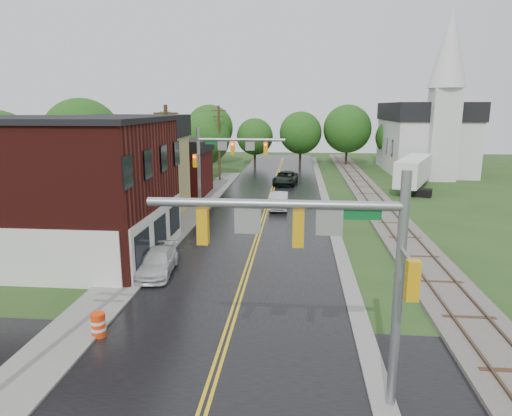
# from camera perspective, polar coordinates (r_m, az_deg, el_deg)

# --- Properties ---
(main_road) EXTENTS (10.00, 90.00, 0.02)m
(main_road) POSITION_cam_1_polar(r_m,az_deg,el_deg) (41.53, 1.45, 0.24)
(main_road) COLOR black
(main_road) RESTS_ON ground
(cross_road) EXTENTS (60.00, 9.00, 0.02)m
(cross_road) POSITION_cam_1_polar(r_m,az_deg,el_deg) (15.55, -6.04, -22.29)
(cross_road) COLOR black
(cross_road) RESTS_ON ground
(curb_right) EXTENTS (0.80, 70.00, 0.12)m
(curb_right) POSITION_cam_1_polar(r_m,az_deg,el_deg) (46.42, 8.54, 1.42)
(curb_right) COLOR gray
(curb_right) RESTS_ON ground
(sidewalk_left) EXTENTS (2.40, 50.00, 0.12)m
(sidewalk_left) POSITION_cam_1_polar(r_m,az_deg,el_deg) (37.64, -8.53, -1.20)
(sidewalk_left) COLOR gray
(sidewalk_left) RESTS_ON ground
(brick_building) EXTENTS (14.30, 10.30, 8.30)m
(brick_building) POSITION_cam_1_polar(r_m,az_deg,el_deg) (30.02, -25.16, 2.33)
(brick_building) COLOR #43120E
(brick_building) RESTS_ON ground
(yellow_house) EXTENTS (8.00, 7.00, 6.40)m
(yellow_house) POSITION_cam_1_polar(r_m,az_deg,el_deg) (39.37, -15.15, 3.86)
(yellow_house) COLOR tan
(yellow_house) RESTS_ON ground
(darkred_building) EXTENTS (7.00, 6.00, 4.40)m
(darkred_building) POSITION_cam_1_polar(r_m,az_deg,el_deg) (47.68, -10.23, 4.34)
(darkred_building) COLOR #3F0F0C
(darkred_building) RESTS_ON ground
(church) EXTENTS (10.40, 18.40, 20.00)m
(church) POSITION_cam_1_polar(r_m,az_deg,el_deg) (66.59, 20.61, 9.17)
(church) COLOR silver
(church) RESTS_ON ground
(railroad) EXTENTS (3.20, 80.00, 0.30)m
(railroad) POSITION_cam_1_polar(r_m,az_deg,el_deg) (46.90, 14.16, 1.42)
(railroad) COLOR #59544C
(railroad) RESTS_ON ground
(traffic_signal_near) EXTENTS (7.34, 0.30, 7.20)m
(traffic_signal_near) POSITION_cam_1_polar(r_m,az_deg,el_deg) (13.11, 8.57, -4.89)
(traffic_signal_near) COLOR gray
(traffic_signal_near) RESTS_ON ground
(traffic_signal_far) EXTENTS (7.34, 0.43, 7.20)m
(traffic_signal_far) POSITION_cam_1_polar(r_m,az_deg,el_deg) (38.18, -4.05, 6.69)
(traffic_signal_far) COLOR gray
(traffic_signal_far) RESTS_ON ground
(utility_pole_b) EXTENTS (1.80, 0.28, 9.00)m
(utility_pole_b) POSITION_cam_1_polar(r_m,az_deg,el_deg) (34.09, -10.96, 5.36)
(utility_pole_b) COLOR #382616
(utility_pole_b) RESTS_ON ground
(utility_pole_c) EXTENTS (1.80, 0.28, 9.00)m
(utility_pole_c) POSITION_cam_1_polar(r_m,az_deg,el_deg) (55.46, -4.64, 8.24)
(utility_pole_c) COLOR #382616
(utility_pole_c) RESTS_ON ground
(tree_left_b) EXTENTS (7.60, 7.60, 9.69)m
(tree_left_b) POSITION_cam_1_polar(r_m,az_deg,el_deg) (47.19, -20.73, 7.94)
(tree_left_b) COLOR black
(tree_left_b) RESTS_ON ground
(tree_left_c) EXTENTS (6.00, 6.00, 7.65)m
(tree_left_c) POSITION_cam_1_polar(r_m,az_deg,el_deg) (53.20, -12.96, 7.56)
(tree_left_c) COLOR black
(tree_left_c) RESTS_ON ground
(tree_left_e) EXTENTS (6.40, 6.40, 8.16)m
(tree_left_e) POSITION_cam_1_polar(r_m,az_deg,el_deg) (57.69, -6.34, 8.47)
(tree_left_e) COLOR black
(tree_left_e) RESTS_ON ground
(suv_dark) EXTENTS (3.03, 5.62, 1.50)m
(suv_dark) POSITION_cam_1_polar(r_m,az_deg,el_deg) (52.95, 3.70, 3.73)
(suv_dark) COLOR black
(suv_dark) RESTS_ON ground
(sedan_silver) EXTENTS (1.57, 4.45, 1.46)m
(sedan_silver) POSITION_cam_1_polar(r_m,az_deg,el_deg) (40.24, 2.89, 0.89)
(sedan_silver) COLOR #BCBDC1
(sedan_silver) RESTS_ON ground
(pickup_white) EXTENTS (2.16, 4.56, 1.28)m
(pickup_white) POSITION_cam_1_polar(r_m,az_deg,el_deg) (25.36, -12.26, -6.66)
(pickup_white) COLOR silver
(pickup_white) RESTS_ON ground
(semi_trailer) EXTENTS (6.22, 10.81, 3.48)m
(semi_trailer) POSITION_cam_1_polar(r_m,az_deg,el_deg) (52.27, 19.14, 4.44)
(semi_trailer) COLOR black
(semi_trailer) RESTS_ON ground
(construction_barrel) EXTENTS (0.70, 0.70, 0.98)m
(construction_barrel) POSITION_cam_1_polar(r_m,az_deg,el_deg) (19.46, -19.10, -13.67)
(construction_barrel) COLOR #EA390A
(construction_barrel) RESTS_ON ground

